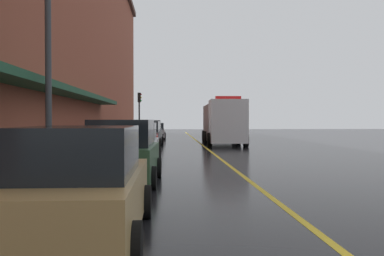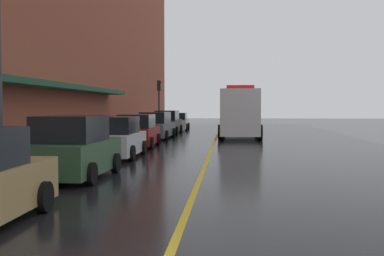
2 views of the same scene
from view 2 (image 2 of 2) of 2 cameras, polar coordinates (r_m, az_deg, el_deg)
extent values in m
plane|color=black|center=(30.47, 2.76, -1.52)|extent=(112.00, 112.00, 0.00)
cube|color=gray|center=(31.26, -8.68, -1.30)|extent=(2.40, 70.00, 0.15)
cube|color=gold|center=(30.47, 2.76, -1.51)|extent=(0.16, 70.00, 0.01)
cube|color=#19472D|center=(22.75, -15.49, 4.80)|extent=(1.20, 22.40, 0.24)
cylinder|color=black|center=(10.50, -17.19, -7.80)|extent=(0.22, 0.64, 0.64)
cube|color=#2D5133|center=(15.13, -13.88, -3.32)|extent=(2.03, 4.18, 0.95)
cube|color=black|center=(14.88, -14.19, -0.09)|extent=(1.78, 2.32, 0.78)
cylinder|color=black|center=(16.70, -15.45, -3.93)|extent=(0.24, 0.65, 0.64)
cylinder|color=black|center=(16.09, -9.07, -4.11)|extent=(0.24, 0.65, 0.64)
cylinder|color=black|center=(14.37, -19.24, -5.03)|extent=(0.24, 0.65, 0.64)
cylinder|color=black|center=(13.66, -11.92, -5.33)|extent=(0.24, 0.65, 0.64)
cube|color=silver|center=(20.71, -9.03, -1.81)|extent=(1.89, 4.23, 0.87)
cube|color=black|center=(20.45, -9.19, 0.34)|extent=(1.70, 2.33, 0.71)
cylinder|color=black|center=(22.23, -10.63, -2.27)|extent=(0.22, 0.64, 0.64)
cylinder|color=black|center=(21.81, -5.79, -2.33)|extent=(0.22, 0.64, 0.64)
cylinder|color=black|center=(19.72, -12.62, -2.91)|extent=(0.22, 0.64, 0.64)
cylinder|color=black|center=(19.25, -7.17, -3.00)|extent=(0.22, 0.64, 0.64)
cube|color=maroon|center=(25.98, -6.46, -0.90)|extent=(1.92, 4.69, 0.87)
cube|color=black|center=(25.72, -6.55, 0.83)|extent=(1.69, 2.59, 0.71)
cylinder|color=black|center=(27.58, -7.84, -1.31)|extent=(0.23, 0.64, 0.64)
cylinder|color=black|center=(27.29, -4.04, -1.33)|extent=(0.23, 0.64, 0.64)
cylinder|color=black|center=(24.77, -9.12, -1.76)|extent=(0.23, 0.64, 0.64)
cylinder|color=black|center=(24.44, -4.89, -1.79)|extent=(0.23, 0.64, 0.64)
cube|color=#595B60|center=(32.37, -4.27, -0.18)|extent=(2.02, 4.95, 0.89)
cube|color=black|center=(32.10, -4.36, 1.25)|extent=(1.76, 2.75, 0.73)
cylinder|color=black|center=(34.05, -5.33, -0.55)|extent=(0.24, 0.65, 0.64)
cylinder|color=black|center=(33.72, -2.23, -0.57)|extent=(0.24, 0.65, 0.64)
cylinder|color=black|center=(31.10, -6.48, -0.86)|extent=(0.24, 0.65, 0.64)
cylinder|color=black|center=(30.73, -3.09, -0.89)|extent=(0.24, 0.65, 0.64)
cube|color=black|center=(38.21, -2.92, 0.28)|extent=(1.81, 4.91, 0.92)
cube|color=black|center=(37.94, -2.97, 1.52)|extent=(1.62, 2.71, 0.75)
cylinder|color=black|center=(39.85, -3.89, -0.09)|extent=(0.23, 0.64, 0.64)
cylinder|color=black|center=(39.62, -1.34, -0.10)|extent=(0.23, 0.64, 0.64)
cylinder|color=black|center=(36.86, -4.62, -0.31)|extent=(0.23, 0.64, 0.64)
cylinder|color=black|center=(36.60, -1.85, -0.32)|extent=(0.23, 0.64, 0.64)
cube|color=silver|center=(44.21, -1.76, 0.50)|extent=(1.95, 4.54, 0.77)
cube|color=black|center=(43.96, -1.78, 1.41)|extent=(1.72, 2.51, 0.63)
cylinder|color=black|center=(45.69, -2.77, 0.26)|extent=(0.23, 0.64, 0.64)
cylinder|color=black|center=(45.54, -0.44, 0.26)|extent=(0.23, 0.64, 0.64)
cylinder|color=black|center=(42.92, -3.15, 0.11)|extent=(0.23, 0.64, 0.64)
cylinder|color=black|center=(42.76, -0.67, 0.10)|extent=(0.23, 0.64, 0.64)
cube|color=silver|center=(30.90, 5.76, 1.86)|extent=(2.56, 2.50, 2.99)
cube|color=silver|center=(35.46, 5.72, 1.76)|extent=(2.63, 6.00, 2.75)
cube|color=red|center=(30.93, 5.77, 4.85)|extent=(1.77, 0.63, 0.24)
cylinder|color=black|center=(31.07, 8.09, -0.54)|extent=(0.32, 1.01, 1.00)
cylinder|color=black|center=(31.06, 3.40, -0.52)|extent=(0.32, 1.01, 1.00)
cylinder|color=black|center=(34.78, 7.82, -0.20)|extent=(0.32, 1.01, 1.00)
cylinder|color=black|center=(34.77, 3.62, -0.18)|extent=(0.32, 1.01, 1.00)
cylinder|color=black|center=(37.18, 7.67, -0.02)|extent=(0.32, 1.01, 1.00)
cylinder|color=black|center=(37.17, 3.74, 0.00)|extent=(0.32, 1.01, 1.00)
cylinder|color=#4C4C51|center=(20.41, -13.36, -1.73)|extent=(0.07, 0.07, 1.05)
cube|color=black|center=(20.37, -13.38, 0.14)|extent=(0.14, 0.18, 0.28)
cylinder|color=#4C4C51|center=(16.46, -17.83, -2.81)|extent=(0.07, 0.07, 1.05)
cube|color=black|center=(16.42, -17.86, -0.50)|extent=(0.14, 0.18, 0.28)
cylinder|color=#4C4C51|center=(16.66, -17.55, -2.74)|extent=(0.07, 0.07, 1.05)
cube|color=black|center=(16.62, -17.58, -0.46)|extent=(0.14, 0.18, 0.28)
cylinder|color=#4C4C51|center=(25.21, -9.89, -0.88)|extent=(0.07, 0.07, 1.05)
cube|color=black|center=(25.18, -9.90, 0.63)|extent=(0.14, 0.18, 0.28)
cylinder|color=#232326|center=(42.55, -3.94, 2.15)|extent=(0.14, 0.14, 3.40)
cube|color=black|center=(42.59, -3.95, 5.04)|extent=(0.28, 0.36, 0.90)
sphere|color=red|center=(42.58, -3.74, 5.45)|extent=(0.16, 0.16, 0.16)
sphere|color=gold|center=(42.56, -3.73, 5.04)|extent=(0.16, 0.16, 0.16)
sphere|color=green|center=(42.55, -3.73, 4.64)|extent=(0.16, 0.16, 0.16)
camera|label=1|loc=(3.62, -64.42, -3.48)|focal=40.17mm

